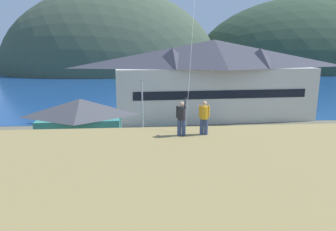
% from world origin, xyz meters
% --- Properties ---
extents(ground_plane, '(600.00, 600.00, 0.00)m').
position_xyz_m(ground_plane, '(0.00, 0.00, 0.00)').
color(ground_plane, '#66604C').
extents(parking_lot_pad, '(40.00, 20.00, 0.10)m').
position_xyz_m(parking_lot_pad, '(0.00, 5.00, 0.05)').
color(parking_lot_pad, gray).
rests_on(parking_lot_pad, ground).
extents(bay_water, '(360.00, 84.00, 0.03)m').
position_xyz_m(bay_water, '(0.00, 60.00, 0.01)').
color(bay_water, navy).
rests_on(bay_water, ground).
extents(far_hill_west_ridge, '(91.83, 66.47, 68.63)m').
position_xyz_m(far_hill_west_ridge, '(-17.18, 112.66, 0.00)').
color(far_hill_west_ridge, '#42513D').
rests_on(far_hill_west_ridge, ground).
extents(far_hill_east_peak, '(106.57, 73.94, 65.48)m').
position_xyz_m(far_hill_east_peak, '(72.66, 119.02, 0.00)').
color(far_hill_east_peak, '#334733').
rests_on(far_hill_east_peak, ground).
extents(harbor_lodge, '(29.50, 10.98, 11.13)m').
position_xyz_m(harbor_lodge, '(6.41, 21.14, 5.88)').
color(harbor_lodge, beige).
rests_on(harbor_lodge, ground).
extents(storage_shed_near_lot, '(8.29, 5.65, 5.27)m').
position_xyz_m(storage_shed_near_lot, '(-9.65, 7.29, 2.74)').
color(storage_shed_near_lot, '#338475').
rests_on(storage_shed_near_lot, ground).
extents(storage_shed_waterside, '(4.48, 5.22, 4.88)m').
position_xyz_m(storage_shed_waterside, '(2.67, 22.45, 2.53)').
color(storage_shed_waterside, '#474C56').
rests_on(storage_shed_waterside, ground).
extents(wharf_dock, '(3.20, 12.34, 0.70)m').
position_xyz_m(wharf_dock, '(0.99, 32.62, 0.35)').
color(wharf_dock, '#70604C').
rests_on(wharf_dock, ground).
extents(moored_boat_wharfside, '(2.60, 8.09, 2.16)m').
position_xyz_m(moored_boat_wharfside, '(-2.67, 30.27, 0.72)').
color(moored_boat_wharfside, navy).
rests_on(moored_boat_wharfside, ground).
extents(moored_boat_outer_mooring, '(2.35, 6.99, 2.16)m').
position_xyz_m(moored_boat_outer_mooring, '(4.44, 34.50, 0.72)').
color(moored_boat_outer_mooring, navy).
rests_on(moored_boat_outer_mooring, ground).
extents(moored_boat_inner_slip, '(3.02, 7.23, 2.16)m').
position_xyz_m(moored_boat_inner_slip, '(-2.47, 33.28, 0.72)').
color(moored_boat_inner_slip, silver).
rests_on(moored_boat_inner_slip, ground).
extents(parked_car_back_row_left, '(4.21, 2.08, 1.82)m').
position_xyz_m(parked_car_back_row_left, '(2.64, 7.42, 1.06)').
color(parked_car_back_row_left, '#236633').
rests_on(parked_car_back_row_left, parking_lot_pad).
extents(parked_car_front_row_silver, '(4.32, 2.29, 1.82)m').
position_xyz_m(parked_car_front_row_silver, '(-16.69, 6.58, 1.06)').
color(parked_car_front_row_silver, '#236633').
rests_on(parked_car_front_row_silver, parking_lot_pad).
extents(parked_car_lone_by_shed, '(4.25, 2.15, 1.82)m').
position_xyz_m(parked_car_lone_by_shed, '(14.35, 5.68, 1.06)').
color(parked_car_lone_by_shed, '#B28923').
rests_on(parked_car_lone_by_shed, parking_lot_pad).
extents(parked_car_mid_row_near, '(4.21, 2.08, 1.82)m').
position_xyz_m(parked_car_mid_row_near, '(-2.45, 6.18, 1.06)').
color(parked_car_mid_row_near, silver).
rests_on(parked_car_mid_row_near, parking_lot_pad).
extents(parked_car_mid_row_center, '(4.23, 2.11, 1.82)m').
position_xyz_m(parked_car_mid_row_center, '(-3.27, -0.34, 1.06)').
color(parked_car_mid_row_center, red).
rests_on(parked_car_mid_row_center, parking_lot_pad).
extents(parked_car_mid_row_far, '(4.30, 2.26, 1.82)m').
position_xyz_m(parked_car_mid_row_far, '(3.75, 1.23, 1.06)').
color(parked_car_mid_row_far, slate).
rests_on(parked_car_mid_row_far, parking_lot_pad).
extents(parking_light_pole, '(0.24, 0.78, 6.63)m').
position_xyz_m(parking_light_pole, '(-3.74, 10.56, 3.95)').
color(parking_light_pole, '#ADADB2').
rests_on(parking_light_pole, parking_lot_pad).
extents(person_kite_flyer, '(0.59, 0.62, 1.86)m').
position_xyz_m(person_kite_flyer, '(-1.67, -7.07, 6.60)').
color(person_kite_flyer, '#384770').
rests_on(person_kite_flyer, grassy_hill_foreground).
extents(person_companion, '(0.52, 0.40, 1.74)m').
position_xyz_m(person_companion, '(-0.50, -6.98, 6.59)').
color(person_companion, '#384770').
rests_on(person_companion, grassy_hill_foreground).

